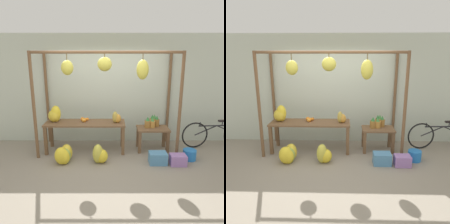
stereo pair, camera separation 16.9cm
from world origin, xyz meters
TOP-DOWN VIEW (x-y plane):
  - ground_plane at (0.00, 0.00)m, footprint 20.00×20.00m
  - shop_wall_back at (0.00, 1.59)m, footprint 8.00×0.08m
  - stall_awning at (0.02, 0.69)m, footprint 3.23×1.16m
  - display_table_main at (-0.53, 0.90)m, footprint 1.89×0.59m
  - display_table_side at (1.10, 0.95)m, footprint 0.76×0.50m
  - banana_pile_on_table at (-1.25, 0.94)m, footprint 0.39×0.37m
  - orange_pile at (-0.56, 0.96)m, footprint 0.20×0.20m
  - pineapple_cluster at (1.10, 1.05)m, footprint 0.37×0.30m
  - banana_pile_ground_left at (-0.93, 0.27)m, footprint 0.45×0.55m
  - banana_pile_ground_right at (-0.17, 0.28)m, footprint 0.39×0.35m
  - fruit_crate_white at (1.09, 0.22)m, footprint 0.37×0.27m
  - blue_bucket at (1.84, 0.41)m, footprint 0.29×0.29m
  - parked_bicycle at (2.73, 1.11)m, footprint 1.75×0.17m
  - papaya_pile at (0.21, 0.86)m, footprint 0.23×0.19m
  - fruit_crate_purple at (1.51, 0.16)m, footprint 0.34×0.24m

SIDE VIEW (x-z plane):
  - ground_plane at x=0.00m, z-range 0.00..0.00m
  - fruit_crate_purple at x=1.51m, z-range 0.00..0.23m
  - blue_bucket at x=1.84m, z-range 0.00..0.23m
  - fruit_crate_white at x=1.09m, z-range 0.00..0.25m
  - banana_pile_ground_left at x=-0.93m, z-range -0.01..0.36m
  - banana_pile_ground_right at x=-0.17m, z-range -0.03..0.40m
  - parked_bicycle at x=2.73m, z-range 0.00..0.70m
  - display_table_side at x=1.10m, z-range 0.15..0.71m
  - display_table_main at x=-0.53m, z-range 0.26..0.98m
  - pineapple_cluster at x=1.10m, z-range 0.54..0.83m
  - orange_pile at x=-0.56m, z-range 0.72..0.81m
  - papaya_pile at x=0.21m, z-range 0.71..0.98m
  - banana_pile_on_table at x=-1.25m, z-range 0.70..1.09m
  - shop_wall_back at x=0.00m, z-range 0.00..2.80m
  - stall_awning at x=0.02m, z-range 0.56..2.91m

